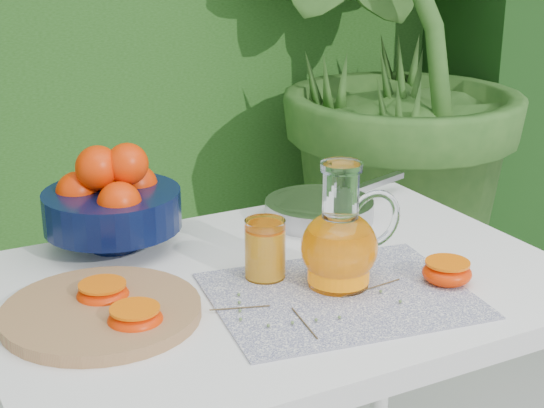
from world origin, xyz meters
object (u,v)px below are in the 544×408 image
juice_pitcher (341,243)px  saute_pan (320,209)px  fruit_bowl (112,201)px  white_table (277,320)px  cutting_board (101,312)px

juice_pitcher → saute_pan: (0.14, 0.30, -0.06)m
juice_pitcher → saute_pan: juice_pitcher is taller
fruit_bowl → juice_pitcher: 0.45m
white_table → juice_pitcher: juice_pitcher is taller
white_table → fruit_bowl: (-0.21, 0.27, 0.17)m
white_table → juice_pitcher: (0.08, -0.08, 0.16)m
white_table → cutting_board: 0.33m
cutting_board → saute_pan: bearing=22.8°
fruit_bowl → juice_pitcher: size_ratio=1.27×
cutting_board → juice_pitcher: bearing=-10.5°
cutting_board → fruit_bowl: 0.31m
cutting_board → saute_pan: (0.53, 0.22, 0.01)m
white_table → saute_pan: saute_pan is taller
saute_pan → fruit_bowl: bearing=173.0°
white_table → cutting_board: bearing=-179.1°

